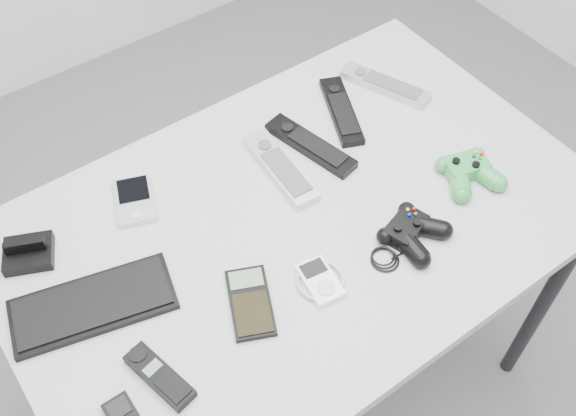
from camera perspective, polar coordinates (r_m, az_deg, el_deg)
floor at (r=2.00m, az=2.55°, el=-15.89°), size 3.50×3.50×0.00m
desk at (r=1.39m, az=0.92°, el=-2.52°), size 1.17×0.75×0.78m
pda_keyboard at (r=1.27m, az=-16.19°, el=-7.81°), size 0.31×0.19×0.02m
dock_bracket at (r=1.35m, az=-21.25°, el=-3.31°), size 0.12×0.11×0.05m
pda at (r=1.39m, az=-12.84°, el=0.66°), size 0.11×0.14×0.02m
remote_silver_a at (r=1.41m, az=-0.63°, el=3.44°), size 0.07×0.22×0.02m
remote_black_a at (r=1.45m, az=1.92°, el=5.37°), size 0.10×0.23×0.02m
remote_black_b at (r=1.53m, az=4.54°, el=8.25°), size 0.13×0.21×0.02m
remote_silver_b at (r=1.61m, az=8.20°, el=10.32°), size 0.13×0.22×0.02m
cordless_handset at (r=1.17m, az=-10.83°, el=-13.79°), size 0.07×0.14×0.02m
calculator at (r=1.22m, az=-3.21°, el=-7.97°), size 0.13×0.16×0.01m
mp3_player at (r=1.25m, az=2.74°, el=-6.16°), size 0.10×0.11×0.02m
controller_black at (r=1.31m, az=10.41°, el=-1.90°), size 0.24×0.18×0.04m
controller_green at (r=1.44m, az=15.06°, el=3.10°), size 0.15×0.16×0.04m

